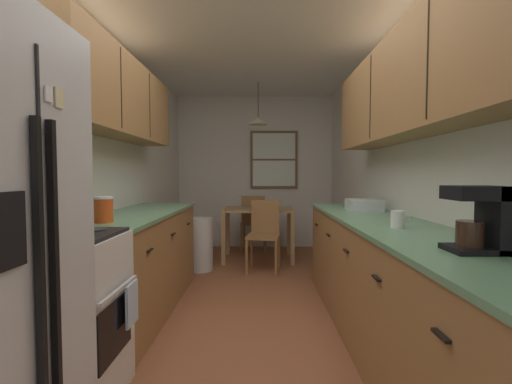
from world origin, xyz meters
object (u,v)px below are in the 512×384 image
coffee_maker (481,217)px  dish_rack (364,205)px  stove_range (55,319)px  mug_by_coffeemaker (398,219)px  microwave_over_range (26,84)px  dining_chair_far (254,220)px  storage_canister (104,209)px  dining_chair_near (264,231)px  dining_table (258,217)px  trash_bin (199,244)px

coffee_maker → dish_rack: size_ratio=0.84×
stove_range → mug_by_coffeemaker: stove_range is taller
microwave_over_range → dining_chair_far: size_ratio=0.66×
stove_range → dining_chair_far: (0.98, 3.84, 0.03)m
dining_chair_far → storage_canister: storage_canister is taller
dining_chair_far → dish_rack: bearing=-65.4°
dining_chair_near → dish_rack: size_ratio=2.65×
coffee_maker → storage_canister: bearing=155.7°
dish_rack → stove_range: bearing=-144.0°
dining_table → trash_bin: bearing=-142.9°
dining_chair_near → trash_bin: size_ratio=1.34×
dining_chair_far → coffee_maker: coffee_maker is taller
dining_chair_far → trash_bin: dining_chair_far is taller
stove_range → trash_bin: (0.29, 2.71, -0.13)m
coffee_maker → mug_by_coffeemaker: (-0.09, 0.69, -0.10)m
trash_bin → dining_chair_near: bearing=1.0°
microwave_over_range → dining_chair_far: microwave_over_range is taller
stove_range → dish_rack: (2.05, 1.49, 0.48)m
dining_chair_near → dish_rack: (0.92, -1.23, 0.45)m
dining_chair_far → dish_rack: size_ratio=2.65×
microwave_over_range → dining_chair_near: size_ratio=0.66×
dining_chair_near → trash_bin: (-0.84, -0.01, -0.16)m
dining_table → dining_chair_far: bearing=97.5°
dining_table → dining_chair_far: dining_chair_far is taller
coffee_maker → mug_by_coffeemaker: 0.70m
microwave_over_range → storage_canister: 0.95m
stove_range → trash_bin: bearing=83.8°
trash_bin → stove_range: bearing=-96.2°
dining_table → dish_rack: dish_rack is taller
dining_chair_far → microwave_over_range: bearing=-105.9°
trash_bin → microwave_over_range: bearing=-98.6°
storage_canister → coffee_maker: coffee_maker is taller
storage_canister → dish_rack: 2.23m
dining_chair_near → dining_chair_far: bearing=97.9°
dining_chair_near → storage_canister: (-1.14, -2.10, 0.49)m
dining_table → dining_chair_near: 0.58m
microwave_over_range → trash_bin: microwave_over_range is taller
microwave_over_range → storage_canister: size_ratio=3.29×
stove_range → dining_table: 3.45m
dining_table → trash_bin: 0.99m
coffee_maker → microwave_over_range: bearing=172.0°
dining_chair_far → storage_canister: (-0.98, -3.22, 0.49)m
microwave_over_range → dining_chair_far: bearing=74.1°
stove_range → coffee_maker: coffee_maker is taller
dining_chair_far → dish_rack: (1.07, -2.35, 0.45)m
stove_range → coffee_maker: size_ratio=3.86×
dining_table → trash_bin: (-0.76, -0.57, -0.29)m
microwave_over_range → dining_table: (1.17, 3.28, -1.07)m
coffee_maker → trash_bin: bearing=120.0°
trash_bin → mug_by_coffeemaker: mug_by_coffeemaker is taller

